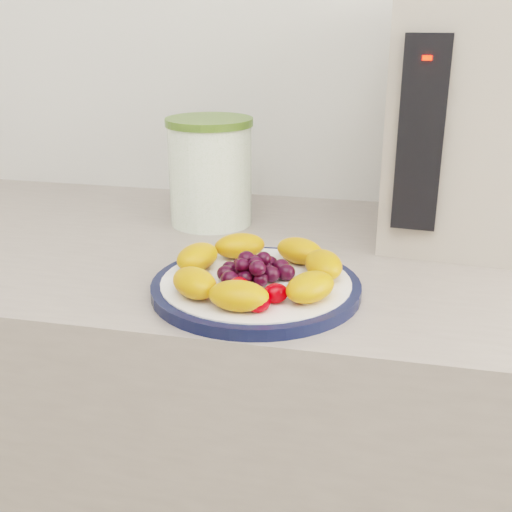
# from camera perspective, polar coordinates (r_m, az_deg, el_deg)

# --- Properties ---
(counter) EXTENTS (3.50, 0.60, 0.90)m
(counter) POSITION_cam_1_polar(r_m,az_deg,el_deg) (1.19, 5.71, -20.58)
(counter) COLOR gray
(counter) RESTS_ON floor
(cabinet_face) EXTENTS (3.48, 0.58, 0.84)m
(cabinet_face) POSITION_cam_1_polar(r_m,az_deg,el_deg) (1.21, 5.66, -21.65)
(cabinet_face) COLOR #966C48
(cabinet_face) RESTS_ON floor
(plate_rim) EXTENTS (0.26, 0.26, 0.01)m
(plate_rim) POSITION_cam_1_polar(r_m,az_deg,el_deg) (0.81, -0.00, -2.81)
(plate_rim) COLOR black
(plate_rim) RESTS_ON counter
(plate_face) EXTENTS (0.24, 0.24, 0.02)m
(plate_face) POSITION_cam_1_polar(r_m,az_deg,el_deg) (0.81, -0.00, -2.75)
(plate_face) COLOR white
(plate_face) RESTS_ON counter
(canister) EXTENTS (0.16, 0.16, 0.16)m
(canister) POSITION_cam_1_polar(r_m,az_deg,el_deg) (1.07, -4.07, 7.17)
(canister) COLOR #397413
(canister) RESTS_ON counter
(canister_lid) EXTENTS (0.17, 0.17, 0.01)m
(canister_lid) POSITION_cam_1_polar(r_m,az_deg,el_deg) (1.05, -4.19, 11.82)
(canister_lid) COLOR #496926
(canister_lid) RESTS_ON canister
(appliance_body) EXTENTS (0.22, 0.29, 0.35)m
(appliance_body) POSITION_cam_1_polar(r_m,az_deg,el_deg) (1.04, 17.75, 11.08)
(appliance_body) COLOR #B1A597
(appliance_body) RESTS_ON counter
(appliance_panel) EXTENTS (0.06, 0.02, 0.26)m
(appliance_panel) POSITION_cam_1_polar(r_m,az_deg,el_deg) (0.90, 14.44, 10.36)
(appliance_panel) COLOR black
(appliance_panel) RESTS_ON appliance_body
(appliance_led) EXTENTS (0.01, 0.01, 0.01)m
(appliance_led) POSITION_cam_1_polar(r_m,az_deg,el_deg) (0.88, 14.98, 16.65)
(appliance_led) COLOR #FF0C05
(appliance_led) RESTS_ON appliance_panel
(fruit_plate) EXTENTS (0.23, 0.22, 0.03)m
(fruit_plate) POSITION_cam_1_polar(r_m,az_deg,el_deg) (0.80, 0.10, -1.22)
(fruit_plate) COLOR orange
(fruit_plate) RESTS_ON plate_face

